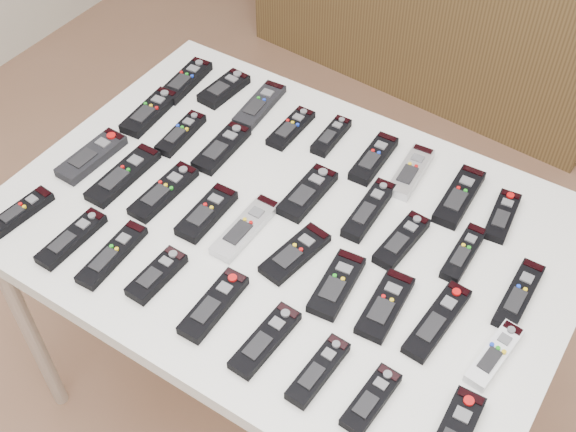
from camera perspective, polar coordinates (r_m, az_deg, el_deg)
The scene contains 37 objects.
ground at distance 2.20m, azimuth -2.17°, elevation -16.26°, with size 4.00×4.00×0.00m, color #8E6148.
table at distance 1.65m, azimuth 0.00°, elevation -1.83°, with size 1.25×0.88×0.78m.
remote_0 at distance 1.98m, azimuth -8.11°, elevation 10.54°, with size 0.06×0.18×0.02m, color black.
remote_1 at distance 1.95m, azimuth -5.08°, elevation 9.99°, with size 0.06×0.15×0.02m, color black.
remote_2 at distance 1.89m, azimuth -2.25°, elevation 8.76°, with size 0.06×0.18×0.02m, color black.
remote_3 at distance 1.82m, azimuth 0.23°, elevation 6.96°, with size 0.05×0.16×0.02m, color black.
remote_4 at distance 1.80m, azimuth 3.43°, elevation 6.33°, with size 0.04×0.14×0.02m, color black.
remote_5 at distance 1.74m, azimuth 6.78°, elevation 4.53°, with size 0.05×0.17×0.02m, color black.
remote_6 at distance 1.72m, azimuth 9.68°, elevation 3.45°, with size 0.05×0.17×0.02m, color #B7B7BC.
remote_7 at distance 1.69m, azimuth 13.38°, elevation 1.51°, with size 0.06×0.19×0.02m, color black.
remote_8 at distance 1.67m, azimuth 16.57°, elevation -0.01°, with size 0.05×0.15×0.02m, color black.
remote_9 at distance 1.89m, azimuth -10.88°, elevation 8.06°, with size 0.06×0.18×0.02m, color black.
remote_10 at distance 1.82m, azimuth -8.46°, elevation 6.46°, with size 0.05×0.16×0.02m, color black.
remote_11 at distance 1.77m, azimuth -5.27°, elevation 5.38°, with size 0.06×0.18×0.02m, color black.
remote_12 at distance 1.65m, azimuth 1.57°, elevation 1.84°, with size 0.06×0.17×0.02m, color black.
remote_13 at distance 1.62m, azimuth 6.41°, elevation 0.49°, with size 0.05×0.19×0.02m, color black.
remote_14 at distance 1.57m, azimuth 8.97°, elevation -1.93°, with size 0.05×0.16×0.02m, color black.
remote_15 at distance 1.57m, azimuth 13.69°, elevation -2.86°, with size 0.04×0.16×0.02m, color black.
remote_16 at distance 1.54m, azimuth 17.77°, elevation -5.95°, with size 0.05×0.18×0.02m, color black.
remote_17 at distance 1.80m, azimuth -15.25°, elevation 4.59°, with size 0.06×0.18×0.02m, color black.
remote_18 at distance 1.73m, azimuth -12.88°, elevation 3.17°, with size 0.06×0.21×0.02m, color black.
remote_19 at distance 1.68m, azimuth -9.79°, elevation 1.92°, with size 0.06×0.19×0.02m, color black.
remote_20 at distance 1.61m, azimuth -6.44°, elevation 0.24°, with size 0.06×0.16×0.02m, color black.
remote_21 at distance 1.58m, azimuth -3.38°, elevation -0.94°, with size 0.05×0.19×0.02m, color #B7B7BC.
remote_22 at distance 1.53m, azimuth 0.57°, elevation -2.98°, with size 0.06×0.17×0.02m, color black.
remote_23 at distance 1.48m, azimuth 3.87°, elevation -5.42°, with size 0.06×0.17×0.02m, color black.
remote_24 at distance 1.46m, azimuth 7.69°, elevation -7.00°, with size 0.06×0.17×0.02m, color black.
remote_25 at distance 1.46m, azimuth 11.71°, elevation -8.11°, with size 0.05×0.20×0.02m, color black.
remote_26 at distance 1.44m, azimuth 16.00°, elevation -10.50°, with size 0.04×0.16×0.02m, color silver.
remote_27 at distance 1.72m, azimuth -20.34°, elevation 0.34°, with size 0.04×0.15×0.02m, color black.
remote_28 at distance 1.62m, azimuth -16.73°, elevation -1.72°, with size 0.05×0.17×0.02m, color black.
remote_29 at distance 1.57m, azimuth -13.72°, elevation -2.98°, with size 0.05×0.18×0.02m, color black.
remote_30 at distance 1.52m, azimuth -10.33°, elevation -4.61°, with size 0.05×0.14×0.02m, color black.
remote_31 at distance 1.45m, azimuth -5.89°, elevation -7.00°, with size 0.05×0.18×0.02m, color black.
remote_32 at distance 1.40m, azimuth -1.80°, elevation -9.78°, with size 0.05×0.17×0.02m, color black.
remote_33 at distance 1.37m, azimuth 2.40°, elevation -12.13°, with size 0.04×0.16×0.02m, color black.
remote_34 at distance 1.35m, azimuth 6.58°, elevation -14.22°, with size 0.05×0.14×0.02m, color black.
Camera 1 is at (0.59, -0.77, 1.97)m, focal length 45.00 mm.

